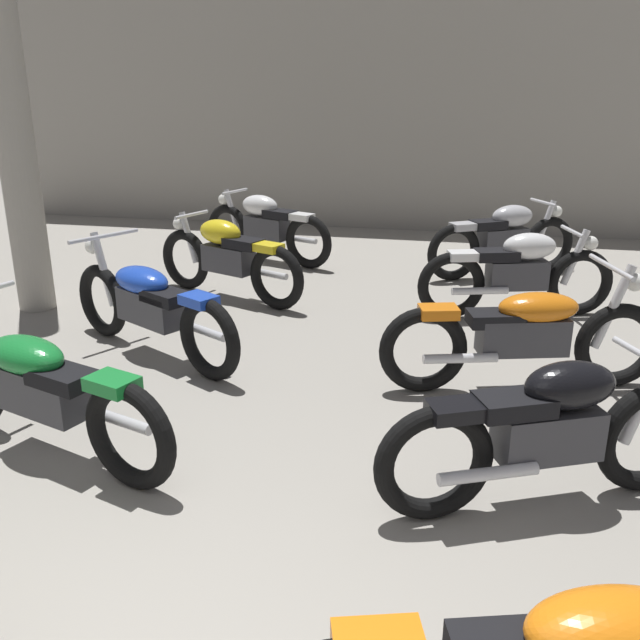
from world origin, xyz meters
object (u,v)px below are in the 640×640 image
at_px(motorcycle_left_row_4, 266,226).
at_px(motorcycle_right_row_3, 518,272).
at_px(motorcycle_left_row_2, 150,305).
at_px(motorcycle_left_row_3, 228,257).
at_px(motorcycle_right_row_1, 550,430).
at_px(motorcycle_right_row_2, 525,333).
at_px(motorcycle_right_row_4, 504,238).
at_px(motorcycle_left_row_1, 39,388).
at_px(support_pillar, 16,150).

bearing_deg(motorcycle_left_row_4, motorcycle_right_row_3, -28.35).
distance_m(motorcycle_left_row_2, motorcycle_left_row_3, 1.70).
relative_size(motorcycle_right_row_1, motorcycle_right_row_2, 0.87).
distance_m(motorcycle_right_row_2, motorcycle_right_row_4, 3.29).
bearing_deg(motorcycle_right_row_3, motorcycle_left_row_1, -132.19).
bearing_deg(motorcycle_right_row_3, motorcycle_right_row_1, -90.24).
height_order(motorcycle_left_row_3, motorcycle_right_row_4, same).
height_order(motorcycle_left_row_4, motorcycle_right_row_4, same).
xyz_separation_m(motorcycle_left_row_4, motorcycle_right_row_2, (2.99, -3.39, -0.01)).
relative_size(motorcycle_left_row_2, motorcycle_right_row_3, 1.01).
xyz_separation_m(support_pillar, motorcycle_left_row_2, (1.73, -0.97, -1.15)).
bearing_deg(motorcycle_right_row_3, motorcycle_left_row_2, -151.36).
bearing_deg(motorcycle_right_row_3, motorcycle_left_row_4, 151.65).
relative_size(motorcycle_left_row_2, motorcycle_left_row_4, 1.04).
bearing_deg(motorcycle_right_row_2, motorcycle_left_row_2, 178.87).
height_order(motorcycle_left_row_1, motorcycle_right_row_2, same).
bearing_deg(motorcycle_left_row_1, motorcycle_right_row_4, 58.76).
xyz_separation_m(motorcycle_left_row_3, motorcycle_left_row_4, (-0.05, 1.63, 0.00)).
xyz_separation_m(motorcycle_left_row_3, motorcycle_right_row_1, (2.97, -3.30, 0.00)).
xyz_separation_m(support_pillar, motorcycle_right_row_4, (4.75, 2.26, -1.14)).
relative_size(motorcycle_right_row_2, motorcycle_right_row_3, 1.10).
relative_size(motorcycle_left_row_1, motorcycle_left_row_4, 1.12).
bearing_deg(motorcycle_right_row_4, motorcycle_left_row_1, -121.24).
height_order(support_pillar, motorcycle_left_row_4, support_pillar).
distance_m(motorcycle_left_row_2, motorcycle_right_row_4, 4.42).
relative_size(motorcycle_right_row_1, motorcycle_right_row_4, 1.05).
relative_size(support_pillar, motorcycle_left_row_4, 1.71).
xyz_separation_m(motorcycle_left_row_3, motorcycle_right_row_4, (2.91, 1.53, 0.00)).
bearing_deg(motorcycle_left_row_3, motorcycle_right_row_1, -48.01).
height_order(support_pillar, motorcycle_right_row_4, support_pillar).
bearing_deg(motorcycle_left_row_3, motorcycle_left_row_2, -93.65).
bearing_deg(motorcycle_right_row_3, motorcycle_right_row_2, -91.59).
relative_size(motorcycle_left_row_2, motorcycle_left_row_3, 1.05).
distance_m(support_pillar, motorcycle_right_row_3, 5.01).
distance_m(motorcycle_left_row_4, motorcycle_right_row_1, 5.79).
height_order(support_pillar, motorcycle_left_row_1, support_pillar).
bearing_deg(motorcycle_right_row_4, motorcycle_left_row_2, -133.08).
bearing_deg(support_pillar, motorcycle_left_row_1, -56.21).
height_order(support_pillar, motorcycle_left_row_2, support_pillar).
height_order(motorcycle_left_row_1, motorcycle_left_row_2, same).
bearing_deg(motorcycle_left_row_1, motorcycle_left_row_2, 91.41).
relative_size(motorcycle_right_row_3, motorcycle_right_row_4, 1.09).
bearing_deg(motorcycle_left_row_4, motorcycle_left_row_2, -91.04).
xyz_separation_m(motorcycle_left_row_2, motorcycle_left_row_3, (0.11, 1.69, 0.01)).
distance_m(motorcycle_left_row_1, motorcycle_left_row_4, 5.01).
distance_m(motorcycle_left_row_3, motorcycle_right_row_1, 4.45).
distance_m(motorcycle_right_row_3, motorcycle_right_row_4, 1.54).
xyz_separation_m(motorcycle_left_row_1, motorcycle_right_row_2, (3.01, 1.62, 0.00)).
distance_m(support_pillar, motorcycle_left_row_3, 2.28).
height_order(motorcycle_right_row_1, motorcycle_right_row_3, same).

